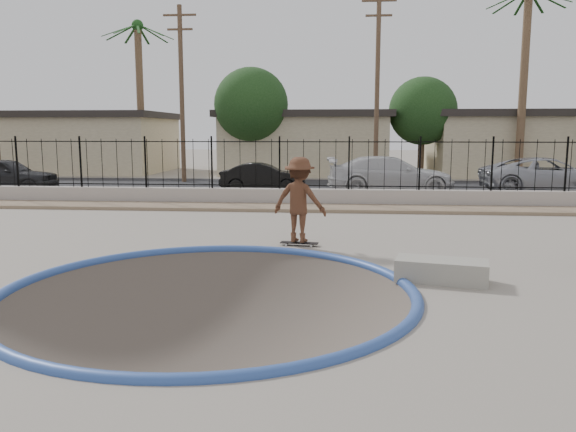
# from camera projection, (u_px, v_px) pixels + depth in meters

# --- Properties ---
(ground) EXTENTS (120.00, 120.00, 2.20)m
(ground) POSITION_uv_depth(u_px,v_px,m) (284.00, 227.00, 22.38)
(ground) COLOR slate
(ground) RESTS_ON ground
(bowl_pit) EXTENTS (6.84, 6.84, 1.80)m
(bowl_pit) POSITION_uv_depth(u_px,v_px,m) (209.00, 292.00, 9.42)
(bowl_pit) COLOR #4E443C
(bowl_pit) RESTS_ON ground
(coping_ring) EXTENTS (7.04, 7.04, 0.20)m
(coping_ring) POSITION_uv_depth(u_px,v_px,m) (209.00, 292.00, 9.42)
(coping_ring) COLOR #2D4B92
(coping_ring) RESTS_ON ground
(rock_strip) EXTENTS (42.00, 1.60, 0.11)m
(rock_strip) POSITION_uv_depth(u_px,v_px,m) (276.00, 207.00, 19.45)
(rock_strip) COLOR #948061
(rock_strip) RESTS_ON ground
(retaining_wall) EXTENTS (42.00, 0.45, 0.60)m
(retaining_wall) POSITION_uv_depth(u_px,v_px,m) (280.00, 197.00, 20.50)
(retaining_wall) COLOR gray
(retaining_wall) RESTS_ON ground
(fence) EXTENTS (40.00, 0.04, 1.80)m
(fence) POSITION_uv_depth(u_px,v_px,m) (280.00, 164.00, 20.32)
(fence) COLOR black
(fence) RESTS_ON retaining_wall
(street) EXTENTS (90.00, 8.00, 0.04)m
(street) POSITION_uv_depth(u_px,v_px,m) (294.00, 187.00, 27.14)
(street) COLOR black
(street) RESTS_ON ground
(house_west) EXTENTS (11.60, 8.60, 3.90)m
(house_west) POSITION_uv_depth(u_px,v_px,m) (82.00, 142.00, 37.54)
(house_west) COLOR tan
(house_west) RESTS_ON ground
(house_center) EXTENTS (10.60, 8.60, 3.90)m
(house_center) POSITION_uv_depth(u_px,v_px,m) (306.00, 142.00, 36.20)
(house_center) COLOR tan
(house_center) RESTS_ON ground
(house_east) EXTENTS (12.60, 8.60, 3.90)m
(house_east) POSITION_uv_depth(u_px,v_px,m) (530.00, 143.00, 34.96)
(house_east) COLOR tan
(house_east) RESTS_ON ground
(palm_mid) EXTENTS (2.30, 2.30, 9.30)m
(palm_mid) POSITION_uv_depth(u_px,v_px,m) (139.00, 64.00, 33.93)
(palm_mid) COLOR brown
(palm_mid) RESTS_ON ground
(palm_right) EXTENTS (2.30, 2.30, 10.30)m
(palm_right) POSITION_uv_depth(u_px,v_px,m) (526.00, 43.00, 29.90)
(palm_right) COLOR brown
(palm_right) RESTS_ON ground
(utility_pole_left) EXTENTS (1.70, 0.24, 9.00)m
(utility_pole_left) POSITION_uv_depth(u_px,v_px,m) (182.00, 92.00, 28.94)
(utility_pole_left) COLOR #473323
(utility_pole_left) RESTS_ON ground
(utility_pole_mid) EXTENTS (1.70, 0.24, 9.50)m
(utility_pole_mid) POSITION_uv_depth(u_px,v_px,m) (377.00, 85.00, 28.01)
(utility_pole_mid) COLOR #473323
(utility_pole_mid) RESTS_ON ground
(street_tree_left) EXTENTS (4.32, 4.32, 6.36)m
(street_tree_left) POSITION_uv_depth(u_px,v_px,m) (251.00, 105.00, 32.69)
(street_tree_left) COLOR #473323
(street_tree_left) RESTS_ON ground
(street_tree_mid) EXTENTS (3.96, 3.96, 5.83)m
(street_tree_mid) POSITION_uv_depth(u_px,v_px,m) (423.00, 111.00, 32.84)
(street_tree_mid) COLOR #473323
(street_tree_mid) RESTS_ON ground
(skater) EXTENTS (1.44, 1.08, 1.99)m
(skater) POSITION_uv_depth(u_px,v_px,m) (299.00, 204.00, 13.10)
(skater) COLOR brown
(skater) RESTS_ON ground
(skateboard) EXTENTS (0.91, 0.32, 0.08)m
(skateboard) POSITION_uv_depth(u_px,v_px,m) (299.00, 243.00, 13.24)
(skateboard) COLOR black
(skateboard) RESTS_ON ground
(concrete_ledge) EXTENTS (1.72, 1.04, 0.40)m
(concrete_ledge) POSITION_uv_depth(u_px,v_px,m) (441.00, 271.00, 10.06)
(concrete_ledge) COLOR gray
(concrete_ledge) RESTS_ON ground
(car_a) EXTENTS (4.52, 2.04, 1.51)m
(car_a) POSITION_uv_depth(u_px,v_px,m) (5.00, 175.00, 24.59)
(car_a) COLOR #232326
(car_a) RESTS_ON street
(car_b) EXTENTS (3.83, 1.50, 1.24)m
(car_b) POSITION_uv_depth(u_px,v_px,m) (263.00, 177.00, 24.91)
(car_b) COLOR black
(car_b) RESTS_ON street
(car_c) EXTENTS (5.56, 2.56, 1.58)m
(car_c) POSITION_uv_depth(u_px,v_px,m) (390.00, 175.00, 24.15)
(car_c) COLOR silver
(car_c) RESTS_ON street
(car_d) EXTENTS (5.58, 2.72, 1.53)m
(car_d) POSITION_uv_depth(u_px,v_px,m) (547.00, 175.00, 24.07)
(car_d) COLOR #9E9FA6
(car_d) RESTS_ON street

